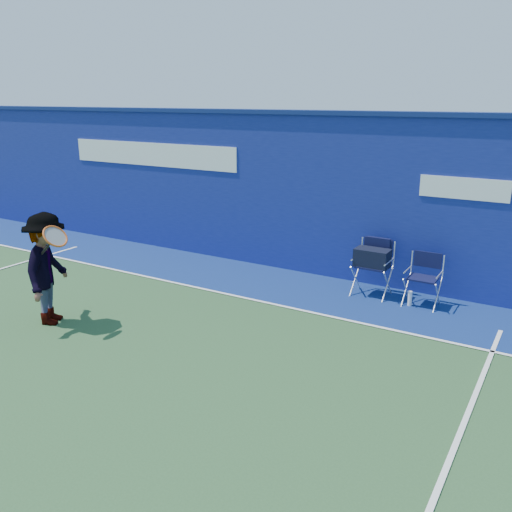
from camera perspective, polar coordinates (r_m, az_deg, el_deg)
The scene contains 8 objects.
ground at distance 7.41m, azimuth -18.52°, elevation -11.09°, with size 80.00×80.00×0.00m, color #2A4D29.
stadium_wall at distance 10.82m, azimuth 1.92°, elevation 7.03°, with size 24.00×0.50×3.08m.
out_of_bounds_strip at distance 10.28m, azimuth -1.13°, elevation -2.38°, with size 24.00×1.80×0.01m, color navy.
court_lines at distance 7.76m, azimuth -15.16°, elevation -9.41°, with size 24.00×12.00×0.01m.
directors_chair_left at distance 9.53m, azimuth 12.12°, elevation -1.68°, with size 0.58×0.53×0.98m.
directors_chair_right at distance 9.32m, azimuth 17.07°, elevation -3.40°, with size 0.52×0.46×0.86m.
water_bottle at distance 9.28m, azimuth 15.90°, elevation -4.34°, with size 0.07×0.07×0.25m, color white.
tennis_player at distance 8.65m, azimuth -21.06°, elevation -1.26°, with size 1.09×1.27×1.70m.
Camera 1 is at (5.17, -4.14, 3.32)m, focal length 38.00 mm.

